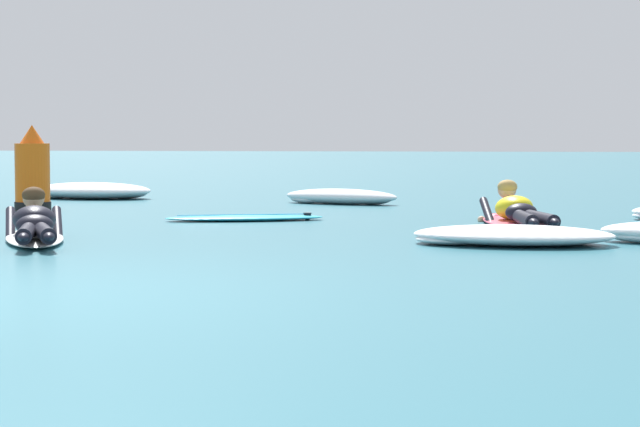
# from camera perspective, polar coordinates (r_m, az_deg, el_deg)

# --- Properties ---
(ground_plane) EXTENTS (120.00, 120.00, 0.00)m
(ground_plane) POSITION_cam_1_polar(r_m,az_deg,el_deg) (17.88, -1.55, 0.30)
(ground_plane) COLOR #2D6B7A
(surfer_near) EXTENTS (1.35, 2.47, 0.55)m
(surfer_near) POSITION_cam_1_polar(r_m,az_deg,el_deg) (12.25, -12.42, -0.59)
(surfer_near) COLOR white
(surfer_near) RESTS_ON ground
(surfer_far) EXTENTS (1.05, 2.64, 0.54)m
(surfer_far) POSITION_cam_1_polar(r_m,az_deg,el_deg) (14.07, 8.63, -0.05)
(surfer_far) COLOR #E54C66
(surfer_far) RESTS_ON ground
(drifting_surfboard) EXTENTS (1.90, 1.15, 0.16)m
(drifting_surfboard) POSITION_cam_1_polar(r_m,az_deg,el_deg) (14.96, -3.27, -0.19)
(drifting_surfboard) COLOR #2DB2D1
(drifting_surfboard) RESTS_ON ground
(whitewater_mid_left) EXTENTS (2.15, 1.50, 0.25)m
(whitewater_mid_left) POSITION_cam_1_polar(r_m,az_deg,el_deg) (20.45, -9.99, 0.98)
(whitewater_mid_left) COLOR white
(whitewater_mid_left) RESTS_ON ground
(whitewater_mid_right) EXTENTS (1.90, 1.25, 0.22)m
(whitewater_mid_right) POSITION_cam_1_polar(r_m,az_deg,el_deg) (18.57, 0.93, 0.74)
(whitewater_mid_right) COLOR white
(whitewater_mid_right) RESTS_ON ground
(whitewater_back) EXTENTS (1.90, 1.26, 0.18)m
(whitewater_back) POSITION_cam_1_polar(r_m,az_deg,el_deg) (11.82, 8.50, -0.96)
(whitewater_back) COLOR white
(whitewater_back) RESTS_ON ground
(channel_marker_buoy) EXTENTS (0.47, 0.47, 1.12)m
(channel_marker_buoy) POSITION_cam_1_polar(r_m,az_deg,el_deg) (17.28, -12.51, 1.62)
(channel_marker_buoy) COLOR #EA5B0F
(channel_marker_buoy) RESTS_ON ground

